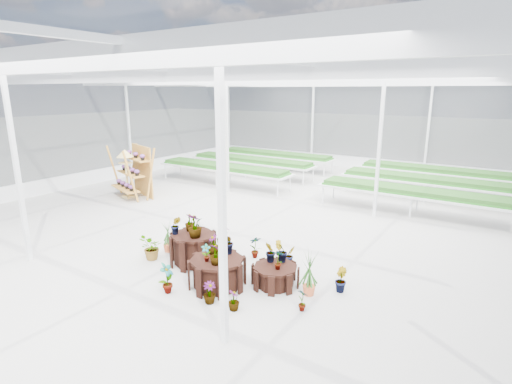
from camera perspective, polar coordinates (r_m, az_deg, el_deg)
The scene contains 10 objects.
ground_plane at distance 11.51m, azimuth -4.16°, elevation -6.17°, with size 24.00×24.00×0.00m, color gray.
greenhouse_shell at distance 10.93m, azimuth -4.37°, elevation 4.95°, with size 18.00×24.00×4.50m, color white, non-canonical shape.
steel_frame at distance 10.93m, azimuth -4.37°, elevation 4.95°, with size 18.00×24.00×4.50m, color silver, non-canonical shape.
nursery_benches at distance 17.44m, azimuth 10.30°, elevation 2.17°, with size 16.00×7.00×0.84m, color silver, non-canonical shape.
plinth_tall at distance 9.69m, azimuth -8.94°, elevation -8.01°, with size 1.08×1.08×0.74m, color black.
plinth_mid at distance 8.57m, azimuth -5.56°, elevation -11.39°, with size 1.18×1.18×0.62m, color black.
plinth_low at distance 8.62m, azimuth 2.75°, elevation -11.87°, with size 0.98×0.98×0.44m, color black.
shelf_rack at distance 16.02m, azimuth -17.31°, elevation 2.75°, with size 1.86×0.99×1.97m, color #B37C2F, non-canonical shape.
bird_table at distance 15.98m, azimuth -18.02°, elevation 2.48°, with size 0.45×0.45×1.87m, color #D8BD6D, non-canonical shape.
nursery_plants at distance 9.25m, azimuth -5.74°, elevation -8.19°, with size 4.94×2.96×1.30m.
Camera 1 is at (6.59, -8.54, 4.02)m, focal length 28.00 mm.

